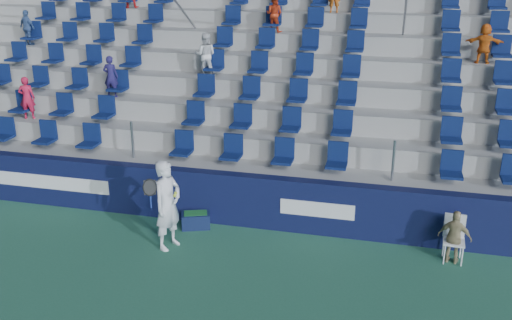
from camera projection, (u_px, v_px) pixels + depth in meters
The scene contains 7 objects.
ground at pixel (207, 302), 10.00m from camera, with size 70.00×70.00×0.00m, color #2D694E.
sponsor_wall at pixel (251, 201), 12.67m from camera, with size 24.00×0.32×1.20m.
grandstand at pixel (294, 85), 16.81m from camera, with size 24.00×8.17×6.63m.
tennis_player at pixel (168, 205), 11.60m from camera, with size 0.73×0.80×1.90m.
line_judge_chair at pixel (454, 235), 11.27m from camera, with size 0.43×0.44×0.94m.
line_judge at pixel (455, 237), 11.13m from camera, with size 0.65×0.27×1.10m, color tan.
ball_bin at pixel (196, 219), 12.72m from camera, with size 0.73×0.60×0.35m.
Camera 1 is at (2.91, -8.11, 5.73)m, focal length 40.00 mm.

